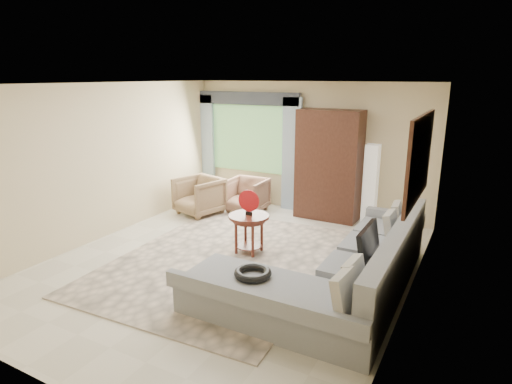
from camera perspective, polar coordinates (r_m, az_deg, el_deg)
The scene contains 17 objects.
ground at distance 6.48m, azimuth -3.47°, elevation -9.43°, with size 6.00×6.00×0.00m, color silver.
area_rug at distance 6.56m, azimuth -4.16°, elevation -9.02°, with size 3.00×4.00×0.02m, color beige.
sectional_sofa at distance 5.55m, azimuth 11.61°, elevation -10.95°, with size 2.30×3.46×0.90m.
tv_screen at distance 5.38m, azimuth 14.82°, elevation -6.94°, with size 0.06×0.74×0.48m, color black.
garden_hose at distance 4.93m, azimuth -0.43°, elevation -10.77°, with size 0.43×0.43×0.09m, color black.
coffee_table at distance 6.69m, azimuth -0.94°, elevation -5.53°, with size 0.63×0.63×0.63m.
red_disc at distance 6.52m, azimuth -0.96°, elevation -1.18°, with size 0.34×0.34×0.03m, color #AB1115.
armchair_left at distance 8.64m, azimuth -7.58°, elevation -0.52°, with size 0.80×0.82×0.75m, color #957351.
armchair_right at distance 8.73m, azimuth -1.22°, elevation -0.42°, with size 0.74×0.76×0.69m, color #88634A.
potted_plant at distance 9.77m, azimuth -7.11°, elevation 0.75°, with size 0.49×0.43×0.55m, color #999999.
armoire at distance 8.29m, azimuth 9.69°, elevation 3.54°, with size 1.20×0.55×2.10m, color black.
floor_lamp at distance 8.20m, azimuth 15.02°, elevation 0.95°, with size 0.24×0.24×1.50m, color silver.
window at distance 9.23m, azimuth -0.99°, elevation 7.14°, with size 1.80×0.04×1.40m, color #669E59.
curtain_left at distance 9.74m, azimuth -6.66°, elevation 5.99°, with size 0.40×0.08×2.30m, color #9EB7CC.
curtain_right at distance 8.72m, azimuth 4.77°, elevation 4.95°, with size 0.40×0.08×2.30m, color #9EB7CC.
valance at distance 9.08m, azimuth -1.24°, elevation 12.40°, with size 2.40×0.12×0.26m, color #1E232D.
wall_mirror at distance 5.46m, azimuth 20.93°, elevation 4.17°, with size 0.05×1.70×1.05m.
Camera 1 is at (3.14, -4.98, 2.71)m, focal length 30.00 mm.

